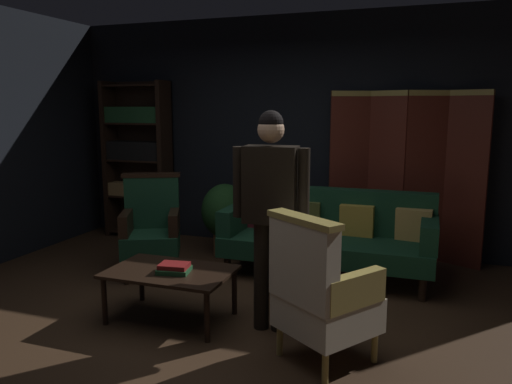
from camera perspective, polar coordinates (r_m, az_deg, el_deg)
ground_plane at (r=4.14m, az=-3.83°, el=-14.90°), size 10.00×10.00×0.00m
back_wall at (r=6.09m, az=5.23°, el=6.68°), size 7.20×0.10×2.80m
folding_screen at (r=5.75m, az=16.73°, el=1.96°), size 1.67×0.24×1.90m
bookshelf at (r=6.75m, az=-13.39°, el=4.07°), size 0.90×0.32×2.05m
velvet_couch at (r=5.15m, az=8.26°, el=-4.59°), size 2.12×0.78×0.88m
coffee_table at (r=4.14m, az=-9.80°, el=-9.43°), size 1.00×0.64×0.42m
armchair_gilt_accent at (r=3.43m, az=7.42°, el=-11.46°), size 0.80×0.80×1.04m
armchair_wing_left at (r=5.24m, az=-11.91°, el=-4.07°), size 0.77×0.77×1.04m
standing_figure at (r=3.75m, az=1.69°, el=-1.03°), size 0.59×0.25×1.70m
potted_plant at (r=5.81m, az=-3.58°, el=-2.55°), size 0.55×0.55×0.84m
book_green_cloth at (r=4.07m, az=-9.37°, el=-8.84°), size 0.28×0.24×0.04m
book_red_leather at (r=4.06m, az=-9.38°, el=-8.36°), size 0.25×0.20×0.04m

